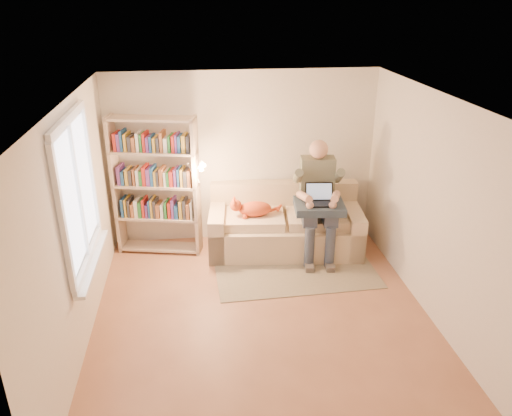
{
  "coord_description": "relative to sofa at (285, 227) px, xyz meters",
  "views": [
    {
      "loc": [
        -0.69,
        -4.91,
        3.61
      ],
      "look_at": [
        0.04,
        1.0,
        1.01
      ],
      "focal_mm": 35.0,
      "sensor_mm": 36.0,
      "label": 1
    }
  ],
  "objects": [
    {
      "name": "sofa",
      "position": [
        0.0,
        0.0,
        0.0
      ],
      "size": [
        2.32,
        1.23,
        0.95
      ],
      "rotation": [
        0.0,
        0.0,
        -0.1
      ],
      "color": "beige",
      "rests_on": "floor"
    },
    {
      "name": "laptop",
      "position": [
        0.51,
        -0.39,
        0.61
      ],
      "size": [
        0.42,
        0.38,
        0.33
      ],
      "rotation": [
        0.0,
        0.0,
        -0.1
      ],
      "color": "black",
      "rests_on": "blanket"
    },
    {
      "name": "wall_left",
      "position": [
        -2.57,
        -1.74,
        0.95
      ],
      "size": [
        0.02,
        4.5,
        2.6
      ],
      "primitive_type": "cube",
      "color": "silver",
      "rests_on": "floor"
    },
    {
      "name": "wall_front",
      "position": [
        -0.57,
        -3.99,
        0.95
      ],
      "size": [
        4.0,
        0.02,
        2.6
      ],
      "primitive_type": "cube",
      "color": "silver",
      "rests_on": "floor"
    },
    {
      "name": "floor",
      "position": [
        -0.57,
        -1.74,
        -0.35
      ],
      "size": [
        4.5,
        4.5,
        0.0
      ],
      "primitive_type": "plane",
      "color": "#965F44",
      "rests_on": "ground"
    },
    {
      "name": "ceiling",
      "position": [
        -0.57,
        -1.74,
        2.25
      ],
      "size": [
        4.0,
        4.5,
        0.02
      ],
      "primitive_type": "cube",
      "color": "white",
      "rests_on": "wall_back"
    },
    {
      "name": "wall_back",
      "position": [
        -0.57,
        0.51,
        0.95
      ],
      "size": [
        4.0,
        0.02,
        2.6
      ],
      "primitive_type": "cube",
      "color": "silver",
      "rests_on": "floor"
    },
    {
      "name": "blanket",
      "position": [
        0.51,
        -0.4,
        0.49
      ],
      "size": [
        0.74,
        0.63,
        0.11
      ],
      "primitive_type": "cube",
      "rotation": [
        0.0,
        0.0,
        -0.1
      ],
      "color": "#283747",
      "rests_on": "person"
    },
    {
      "name": "rug",
      "position": [
        0.03,
        -0.68,
        -0.34
      ],
      "size": [
        2.26,
        1.39,
        0.01
      ],
      "primitive_type": "cube",
      "rotation": [
        0.0,
        0.0,
        0.03
      ],
      "color": "gray",
      "rests_on": "floor"
    },
    {
      "name": "bookshelf",
      "position": [
        -1.86,
        0.16,
        0.79
      ],
      "size": [
        1.35,
        0.64,
        2.06
      ],
      "rotation": [
        0.0,
        0.0,
        -0.21
      ],
      "color": "tan",
      "rests_on": "floor"
    },
    {
      "name": "window",
      "position": [
        -2.52,
        -1.54,
        1.03
      ],
      "size": [
        0.12,
        1.52,
        1.69
      ],
      "color": "white",
      "rests_on": "wall_left"
    },
    {
      "name": "person",
      "position": [
        0.43,
        -0.21,
        0.6
      ],
      "size": [
        0.56,
        0.82,
        1.7
      ],
      "rotation": [
        0.0,
        0.0,
        -0.1
      ],
      "color": "#6A705A",
      "rests_on": "sofa"
    },
    {
      "name": "cat",
      "position": [
        -0.55,
        -0.09,
        0.37
      ],
      "size": [
        0.74,
        0.3,
        0.27
      ],
      "rotation": [
        0.0,
        0.0,
        -0.1
      ],
      "color": "orange",
      "rests_on": "sofa"
    },
    {
      "name": "wall_right",
      "position": [
        1.43,
        -1.74,
        0.95
      ],
      "size": [
        0.02,
        4.5,
        2.6
      ],
      "primitive_type": "cube",
      "color": "silver",
      "rests_on": "floor"
    }
  ]
}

